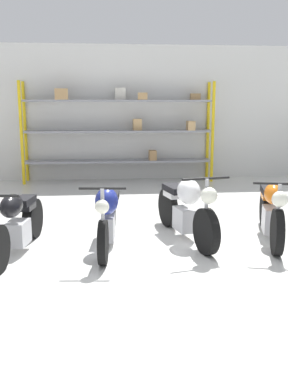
{
  "coord_description": "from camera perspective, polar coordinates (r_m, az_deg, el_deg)",
  "views": [
    {
      "loc": [
        -0.58,
        -6.06,
        2.02
      ],
      "look_at": [
        0.0,
        0.4,
        0.7
      ],
      "focal_mm": 40.0,
      "sensor_mm": 36.0,
      "label": 1
    }
  ],
  "objects": [
    {
      "name": "motorcycle_orange",
      "position": [
        6.77,
        16.58,
        -2.39
      ],
      "size": [
        0.81,
        2.04,
        1.0
      ],
      "rotation": [
        0.0,
        0.0,
        -1.82
      ],
      "color": "black",
      "rests_on": "ground_plane"
    },
    {
      "name": "motorcycle_blue",
      "position": [
        6.21,
        -4.87,
        -2.96
      ],
      "size": [
        0.6,
        2.06,
        1.01
      ],
      "rotation": [
        0.0,
        0.0,
        -1.66
      ],
      "color": "black",
      "rests_on": "ground_plane"
    },
    {
      "name": "motorcycle_black",
      "position": [
        6.12,
        -16.77,
        -4.06
      ],
      "size": [
        0.63,
        2.07,
        0.98
      ],
      "rotation": [
        0.0,
        0.0,
        -1.71
      ],
      "color": "black",
      "rests_on": "ground_plane"
    },
    {
      "name": "shelving_rack",
      "position": [
        11.47,
        -3.13,
        8.63
      ],
      "size": [
        5.04,
        0.63,
        2.63
      ],
      "color": "yellow",
      "rests_on": "ground_plane"
    },
    {
      "name": "back_wall",
      "position": [
        11.83,
        -2.34,
        10.43
      ],
      "size": [
        30.0,
        0.08,
        3.6
      ],
      "color": "silver",
      "rests_on": "ground_plane"
    },
    {
      "name": "ground_plane",
      "position": [
        6.42,
        0.32,
        -6.85
      ],
      "size": [
        30.0,
        30.0,
        0.0
      ],
      "primitive_type": "plane",
      "color": "silver"
    },
    {
      "name": "motorcycle_white",
      "position": [
        6.53,
        5.6,
        -2.03
      ],
      "size": [
        0.78,
        2.11,
        1.07
      ],
      "rotation": [
        0.0,
        0.0,
        -1.35
      ],
      "color": "black",
      "rests_on": "ground_plane"
    }
  ]
}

